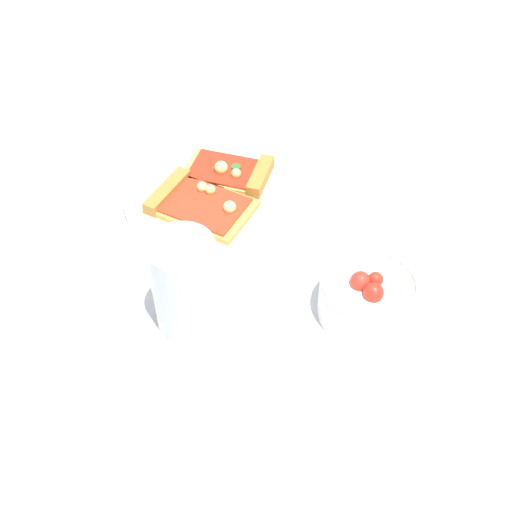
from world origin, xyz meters
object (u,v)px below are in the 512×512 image
at_px(soda_glass, 185,286).
at_px(salad_bowl, 369,296).
at_px(pizza_slice_near, 234,173).
at_px(pizza_slice_far, 197,203).
at_px(plate, 219,194).

bearing_deg(soda_glass, salad_bowl, -144.82).
relative_size(pizza_slice_near, pizza_slice_far, 0.98).
distance_m(pizza_slice_near, pizza_slice_far, 0.08).
xyz_separation_m(plate, salad_bowl, (-0.27, 0.08, 0.02)).
bearing_deg(salad_bowl, pizza_slice_near, -23.27).
distance_m(salad_bowl, soda_glass, 0.22).
bearing_deg(salad_bowl, plate, -16.01).
bearing_deg(soda_glass, pizza_slice_far, -57.33).
bearing_deg(plate, pizza_slice_near, -91.15).
height_order(pizza_slice_near, salad_bowl, salad_bowl).
relative_size(plate, pizza_slice_near, 1.96).
bearing_deg(pizza_slice_far, plate, -99.13).
relative_size(pizza_slice_near, salad_bowl, 1.17).
height_order(pizza_slice_far, salad_bowl, salad_bowl).
relative_size(plate, soda_glass, 2.11).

